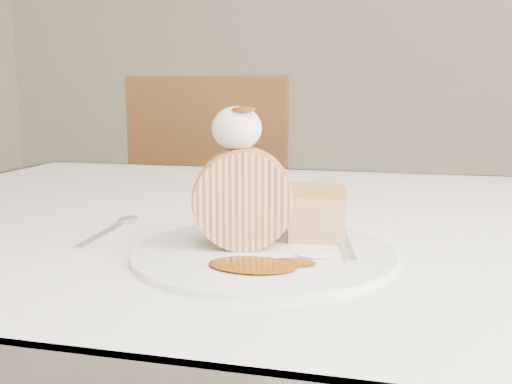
# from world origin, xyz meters

# --- Properties ---
(table) EXTENTS (1.40, 0.90, 0.75)m
(table) POSITION_xyz_m (0.00, 0.20, 0.66)
(table) COLOR silver
(table) RESTS_ON ground
(chair_far) EXTENTS (0.47, 0.47, 0.96)m
(chair_far) POSITION_xyz_m (-0.42, 1.06, 0.55)
(chair_far) COLOR brown
(chair_far) RESTS_ON ground
(plate) EXTENTS (0.30, 0.30, 0.01)m
(plate) POSITION_xyz_m (-0.03, -0.01, 0.75)
(plate) COLOR white
(plate) RESTS_ON table
(roulade_slice) EXTENTS (0.11, 0.08, 0.10)m
(roulade_slice) POSITION_xyz_m (-0.06, 0.00, 0.81)
(roulade_slice) COLOR #CEB88F
(roulade_slice) RESTS_ON plate
(cake_chunk) EXTENTS (0.07, 0.06, 0.05)m
(cake_chunk) POSITION_xyz_m (0.01, 0.05, 0.78)
(cake_chunk) COLOR tan
(cake_chunk) RESTS_ON plate
(whipped_cream) EXTENTS (0.05, 0.05, 0.05)m
(whipped_cream) POSITION_xyz_m (-0.07, 0.01, 0.88)
(whipped_cream) COLOR white
(whipped_cream) RESTS_ON roulade_slice
(caramel_drizzle) EXTENTS (0.03, 0.02, 0.01)m
(caramel_drizzle) POSITION_xyz_m (-0.05, -0.00, 0.90)
(caramel_drizzle) COLOR #6E3304
(caramel_drizzle) RESTS_ON whipped_cream
(caramel_pool) EXTENTS (0.09, 0.07, 0.00)m
(caramel_pool) POSITION_xyz_m (-0.03, -0.07, 0.76)
(caramel_pool) COLOR #6E3304
(caramel_pool) RESTS_ON plate
(fork) EXTENTS (0.05, 0.16, 0.00)m
(fork) POSITION_xyz_m (0.05, 0.02, 0.76)
(fork) COLOR silver
(fork) RESTS_ON plate
(spoon) EXTENTS (0.03, 0.14, 0.00)m
(spoon) POSITION_xyz_m (-0.23, 0.03, 0.75)
(spoon) COLOR silver
(spoon) RESTS_ON table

